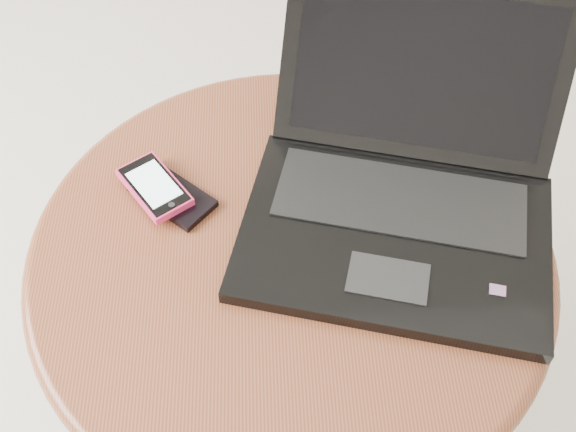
{
  "coord_description": "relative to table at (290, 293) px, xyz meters",
  "views": [
    {
      "loc": [
        -0.04,
        -0.43,
        1.27
      ],
      "look_at": [
        -0.01,
        0.1,
        0.6
      ],
      "focal_mm": 44.62,
      "sensor_mm": 36.0,
      "label": 1
    }
  ],
  "objects": [
    {
      "name": "laptop",
      "position": [
        0.15,
        0.05,
        0.16
      ],
      "size": [
        0.47,
        0.48,
        0.22
      ],
      "color": "black",
      "rests_on": "table"
    },
    {
      "name": "table",
      "position": [
        0.0,
        0.0,
        0.0
      ],
      "size": [
        0.68,
        0.68,
        0.54
      ],
      "color": "#562C10",
      "rests_on": "ground"
    },
    {
      "name": "phone_pink",
      "position": [
        -0.18,
        0.09,
        0.13
      ],
      "size": [
        0.11,
        0.12,
        0.01
      ],
      "color": "#E82D65",
      "rests_on": "phone_black"
    },
    {
      "name": "phone_black",
      "position": [
        -0.15,
        0.08,
        0.12
      ],
      "size": [
        0.12,
        0.12,
        0.01
      ],
      "color": "black",
      "rests_on": "table"
    }
  ]
}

